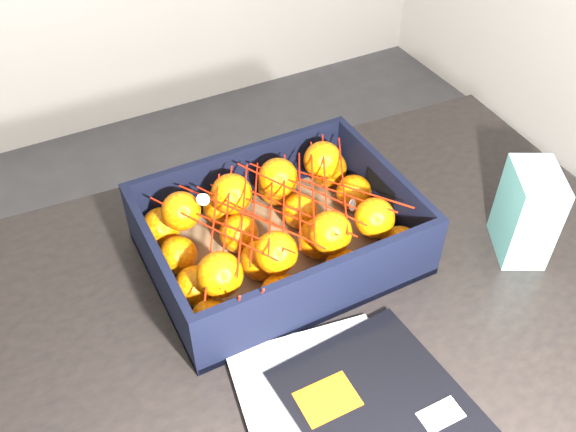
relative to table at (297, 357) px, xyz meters
name	(u,v)px	position (x,y,z in m)	size (l,w,h in m)	color
room_shell	(45,29)	(-0.23, 0.01, 0.60)	(3.54, 3.54, 2.50)	silver
table	(297,357)	(0.00, 0.00, 0.00)	(1.25, 0.88, 0.75)	black
magazine_stack	(357,419)	(-0.01, -0.18, 0.11)	(0.30, 0.34, 0.02)	silver
produce_crate	(279,239)	(0.03, 0.13, 0.13)	(0.40, 0.30, 0.11)	brown
clementine_heap	(279,227)	(0.03, 0.13, 0.16)	(0.38, 0.28, 0.11)	#DD6104
mesh_net	(277,208)	(0.03, 0.12, 0.21)	(0.33, 0.27, 0.09)	#B91806
retail_carton	(527,213)	(0.38, -0.04, 0.18)	(0.07, 0.10, 0.15)	white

